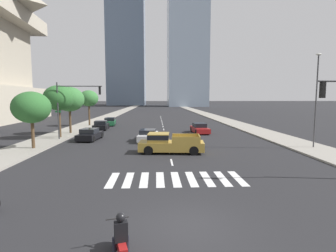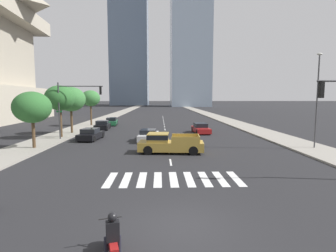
% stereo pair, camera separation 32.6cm
% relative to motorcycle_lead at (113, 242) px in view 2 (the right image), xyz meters
% --- Properties ---
extents(ground_plane, '(800.00, 800.00, 0.00)m').
position_rel_motorcycle_lead_xyz_m(ground_plane, '(2.12, 2.02, -0.58)').
color(ground_plane, '#232326').
extents(sidewalk_east, '(4.00, 260.00, 0.15)m').
position_rel_motorcycle_lead_xyz_m(sidewalk_east, '(15.06, 32.02, -0.51)').
color(sidewalk_east, gray).
rests_on(sidewalk_east, ground).
extents(sidewalk_west, '(4.00, 260.00, 0.15)m').
position_rel_motorcycle_lead_xyz_m(sidewalk_west, '(-10.83, 32.02, -0.51)').
color(sidewalk_west, gray).
rests_on(sidewalk_west, ground).
extents(crosswalk_near, '(7.65, 2.89, 0.01)m').
position_rel_motorcycle_lead_xyz_m(crosswalk_near, '(2.12, 7.60, -0.58)').
color(crosswalk_near, silver).
rests_on(crosswalk_near, ground).
extents(lane_divider_center, '(0.14, 50.00, 0.01)m').
position_rel_motorcycle_lead_xyz_m(lane_divider_center, '(2.12, 35.60, -0.58)').
color(lane_divider_center, silver).
rests_on(lane_divider_center, ground).
extents(motorcycle_lead, '(0.86, 2.05, 1.49)m').
position_rel_motorcycle_lead_xyz_m(motorcycle_lead, '(0.00, 0.00, 0.00)').
color(motorcycle_lead, black).
rests_on(motorcycle_lead, ground).
extents(pickup_truck, '(5.56, 2.44, 1.67)m').
position_rel_motorcycle_lead_xyz_m(pickup_truck, '(2.01, 14.90, 0.23)').
color(pickup_truck, '#B28E38').
rests_on(pickup_truck, ground).
extents(sedan_white_0, '(2.18, 4.85, 1.25)m').
position_rel_motorcycle_lead_xyz_m(sedan_white_0, '(0.12, 21.40, -0.00)').
color(sedan_white_0, silver).
rests_on(sedan_white_0, ground).
extents(sedan_green_1, '(2.18, 4.86, 1.31)m').
position_rel_motorcycle_lead_xyz_m(sedan_green_1, '(-6.87, 38.06, 0.01)').
color(sedan_green_1, '#1E6038').
rests_on(sedan_green_1, ground).
extents(sedan_red_2, '(2.04, 4.72, 1.30)m').
position_rel_motorcycle_lead_xyz_m(sedan_red_2, '(6.77, 27.47, 0.01)').
color(sedan_red_2, maroon).
rests_on(sedan_red_2, ground).
extents(sedan_black_3, '(2.20, 4.38, 1.30)m').
position_rel_motorcycle_lead_xyz_m(sedan_black_3, '(-6.29, 22.11, 0.02)').
color(sedan_black_3, black).
rests_on(sedan_black_3, ground).
extents(sedan_black_4, '(2.05, 4.35, 1.34)m').
position_rel_motorcycle_lead_xyz_m(sedan_black_4, '(-7.08, 31.89, 0.03)').
color(sedan_black_4, black).
rests_on(sedan_black_4, ground).
extents(traffic_signal_far, '(5.09, 0.28, 6.14)m').
position_rel_motorcycle_lead_xyz_m(traffic_signal_far, '(-7.87, 22.08, 3.80)').
color(traffic_signal_far, '#333335').
rests_on(traffic_signal_far, sidewalk_west).
extents(street_lamp_east, '(0.50, 0.24, 8.40)m').
position_rel_motorcycle_lead_xyz_m(street_lamp_east, '(15.36, 16.12, 4.38)').
color(street_lamp_east, '#3F3F42').
rests_on(street_lamp_east, sidewalk_east).
extents(street_tree_nearest, '(3.30, 3.30, 5.05)m').
position_rel_motorcycle_lead_xyz_m(street_tree_nearest, '(-10.03, 16.86, 3.20)').
color(street_tree_nearest, '#4C3823').
rests_on(street_tree_nearest, sidewalk_west).
extents(street_tree_second, '(3.35, 3.35, 5.91)m').
position_rel_motorcycle_lead_xyz_m(street_tree_second, '(-10.03, 23.52, 4.03)').
color(street_tree_second, '#4C3823').
rests_on(street_tree_second, sidewalk_west).
extents(street_tree_third, '(3.68, 3.68, 5.88)m').
position_rel_motorcycle_lead_xyz_m(street_tree_third, '(-10.03, 27.23, 3.87)').
color(street_tree_third, '#4C3823').
rests_on(street_tree_third, sidewalk_west).
extents(street_tree_fourth, '(3.08, 3.08, 5.74)m').
position_rel_motorcycle_lead_xyz_m(street_tree_fourth, '(-10.03, 36.99, 3.97)').
color(street_tree_fourth, '#4C3823').
rests_on(street_tree_fourth, sidewalk_west).
extents(office_tower_left_skyline, '(23.33, 25.79, 75.17)m').
position_rel_motorcycle_lead_xyz_m(office_tower_left_skyline, '(-17.90, 170.02, 36.48)').
color(office_tower_left_skyline, slate).
rests_on(office_tower_left_skyline, ground).
extents(office_tower_center_skyline, '(21.00, 24.83, 105.15)m').
position_rel_motorcycle_lead_xyz_m(office_tower_center_skyline, '(18.14, 141.97, 51.46)').
color(office_tower_center_skyline, '#8C9EB2').
rests_on(office_tower_center_skyline, ground).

